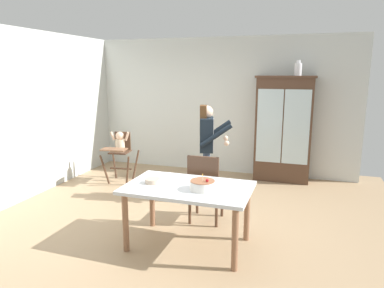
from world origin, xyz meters
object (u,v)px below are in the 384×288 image
at_px(ceramic_vase, 298,69).
at_px(birthday_cake, 203,185).
at_px(adult_person, 207,141).
at_px(dining_table, 188,194).
at_px(china_cabinet, 283,129).
at_px(serving_bowl, 153,181).
at_px(high_chair_with_toddler, 120,147).
at_px(dining_chair_far_side, 205,184).

relative_size(ceramic_vase, birthday_cake, 0.96).
bearing_deg(adult_person, ceramic_vase, -54.24).
height_order(ceramic_vase, dining_table, ceramic_vase).
relative_size(china_cabinet, serving_bowl, 10.89).
relative_size(high_chair_with_toddler, dining_table, 0.65).
relative_size(high_chair_with_toddler, dining_chair_far_side, 0.99).
distance_m(birthday_cake, serving_bowl, 0.63).
relative_size(china_cabinet, dining_chair_far_side, 2.04).
bearing_deg(china_cabinet, dining_table, -106.34).
bearing_deg(high_chair_with_toddler, dining_table, -51.86).
relative_size(adult_person, birthday_cake, 5.47).
distance_m(serving_bowl, dining_chair_far_side, 0.85).
xyz_separation_m(dining_table, dining_chair_far_side, (0.01, 0.66, -0.09)).
bearing_deg(birthday_cake, ceramic_vase, 73.98).
bearing_deg(china_cabinet, ceramic_vase, 1.07).
bearing_deg(ceramic_vase, dining_table, -109.77).
bearing_deg(china_cabinet, dining_chair_far_side, -110.39).
distance_m(ceramic_vase, serving_bowl, 3.61).
bearing_deg(ceramic_vase, china_cabinet, -178.93).
xyz_separation_m(china_cabinet, serving_bowl, (-1.31, -3.00, -0.22)).
height_order(china_cabinet, high_chair_with_toddler, china_cabinet).
xyz_separation_m(adult_person, dining_table, (0.18, -1.48, -0.33)).
bearing_deg(adult_person, birthday_cake, 179.30).
distance_m(high_chair_with_toddler, dining_chair_far_side, 2.38).
relative_size(ceramic_vase, adult_person, 0.18).
relative_size(dining_table, serving_bowl, 8.10).
distance_m(high_chair_with_toddler, birthday_cake, 2.97).
bearing_deg(birthday_cake, serving_bowl, 175.70).
bearing_deg(adult_person, china_cabinet, -49.55).
bearing_deg(china_cabinet, high_chair_with_toddler, -160.11).
relative_size(high_chair_with_toddler, serving_bowl, 5.28).
height_order(high_chair_with_toddler, adult_person, adult_person).
distance_m(china_cabinet, ceramic_vase, 1.11).
height_order(adult_person, birthday_cake, adult_person).
distance_m(ceramic_vase, adult_person, 2.25).
bearing_deg(ceramic_vase, dining_chair_far_side, -114.55).
xyz_separation_m(high_chair_with_toddler, dining_table, (1.99, -1.94, -0.01)).
bearing_deg(dining_table, high_chair_with_toddler, 135.61).
xyz_separation_m(china_cabinet, high_chair_with_toddler, (-2.86, -1.03, -0.33)).
bearing_deg(high_chair_with_toddler, dining_chair_far_side, -40.13).
bearing_deg(birthday_cake, dining_chair_far_side, 103.89).
distance_m(ceramic_vase, high_chair_with_toddler, 3.53).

